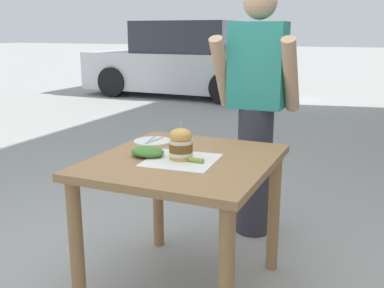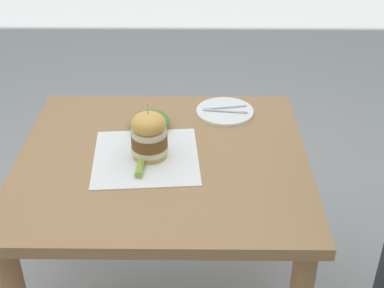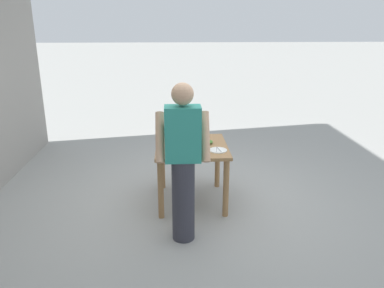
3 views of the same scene
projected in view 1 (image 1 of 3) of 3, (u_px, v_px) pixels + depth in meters
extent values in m
cube|color=#9E7247|center=(184.00, 161.00, 2.33)|extent=(0.89, 0.97, 0.04)
cylinder|color=#9E7247|center=(77.00, 250.00, 2.19)|extent=(0.07, 0.07, 0.73)
cylinder|color=#9E7247|center=(226.00, 285.00, 1.89)|extent=(0.07, 0.07, 0.73)
cylinder|color=#9E7247|center=(158.00, 194.00, 2.95)|extent=(0.07, 0.07, 0.73)
cylinder|color=#9E7247|center=(274.00, 212.00, 2.65)|extent=(0.07, 0.07, 0.73)
cube|color=white|center=(181.00, 160.00, 2.27)|extent=(0.37, 0.37, 0.00)
cylinder|color=gold|center=(181.00, 157.00, 2.28)|extent=(0.11, 0.11, 0.02)
cylinder|color=beige|center=(181.00, 153.00, 2.28)|extent=(0.12, 0.12, 0.02)
cylinder|color=brown|center=(181.00, 148.00, 2.27)|extent=(0.12, 0.12, 0.04)
cylinder|color=beige|center=(181.00, 142.00, 2.26)|extent=(0.12, 0.12, 0.02)
ellipsoid|color=gold|center=(181.00, 136.00, 2.25)|extent=(0.11, 0.11, 0.07)
cylinder|color=#D1B77F|center=(181.00, 127.00, 2.24)|extent=(0.00, 0.00, 0.05)
cylinder|color=#8EA83D|center=(196.00, 160.00, 2.22)|extent=(0.08, 0.03, 0.02)
cylinder|color=white|center=(153.00, 141.00, 2.64)|extent=(0.22, 0.22, 0.01)
cylinder|color=silver|center=(150.00, 140.00, 2.64)|extent=(0.04, 0.17, 0.01)
cylinder|color=silver|center=(155.00, 140.00, 2.63)|extent=(0.03, 0.17, 0.01)
ellipsoid|color=#477F33|center=(148.00, 152.00, 2.34)|extent=(0.18, 0.14, 0.05)
cylinder|color=#33333D|center=(254.00, 171.00, 3.13)|extent=(0.24, 0.24, 0.90)
cube|color=teal|center=(258.00, 66.00, 2.95)|extent=(0.36, 0.22, 0.56)
sphere|color=tan|center=(260.00, 2.00, 2.86)|extent=(0.22, 0.22, 0.22)
cylinder|color=tan|center=(222.00, 73.00, 3.00)|extent=(0.09, 0.34, 0.50)
cylinder|color=tan|center=(291.00, 75.00, 2.82)|extent=(0.09, 0.34, 0.50)
cube|color=silver|center=(183.00, 71.00, 9.88)|extent=(4.22, 1.75, 0.80)
cube|color=#2D333D|center=(189.00, 37.00, 9.64)|extent=(2.12, 1.59, 0.66)
cylinder|color=black|center=(113.00, 82.00, 9.74)|extent=(0.64, 0.23, 0.64)
cylinder|color=black|center=(149.00, 75.00, 11.17)|extent=(0.64, 0.23, 0.64)
cylinder|color=black|center=(226.00, 88.00, 8.71)|extent=(0.64, 0.23, 0.64)
cylinder|color=black|center=(250.00, 80.00, 10.14)|extent=(0.64, 0.23, 0.64)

